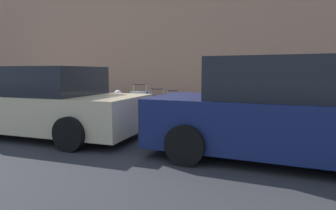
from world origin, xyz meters
TOP-DOWN VIEW (x-y plane):
  - ground_plane at (0.00, 0.00)m, footprint 40.00×40.00m
  - sidewalk_curb at (0.00, -2.50)m, footprint 18.00×5.00m
  - suitcase_silver_0 at (-3.54, -0.55)m, footprint 0.36×0.28m
  - suitcase_black_1 at (-3.08, -0.51)m, footprint 0.46×0.21m
  - suitcase_olive_2 at (-2.61, -0.56)m, footprint 0.38×0.24m
  - suitcase_red_3 at (-2.15, -0.53)m, footprint 0.46×0.20m
  - suitcase_maroon_4 at (-1.63, -0.54)m, footprint 0.49×0.22m
  - suitcase_teal_5 at (-1.15, -0.58)m, footprint 0.37×0.26m
  - suitcase_navy_6 at (-0.72, -0.55)m, footprint 0.42×0.27m
  - suitcase_silver_7 at (-0.23, -0.50)m, footprint 0.48×0.28m
  - fire_hydrant at (0.47, -0.50)m, footprint 0.39×0.21m
  - bollard_post at (1.25, -0.35)m, footprint 0.17×0.17m
  - parking_meter at (-4.79, -0.75)m, footprint 0.12×0.09m
  - parked_car_navy_0 at (-3.82, 1.47)m, footprint 4.41×2.04m
  - parked_car_beige_1 at (1.21, 1.47)m, footprint 4.65×2.22m

SIDE VIEW (x-z plane):
  - ground_plane at x=0.00m, z-range 0.00..0.00m
  - sidewalk_curb at x=0.00m, z-range 0.00..0.14m
  - suitcase_maroon_4 at x=-1.63m, z-range 0.11..0.68m
  - suitcase_olive_2 at x=-2.61m, z-range -0.01..0.85m
  - suitcase_teal_5 at x=-1.15m, z-range 0.02..0.85m
  - suitcase_black_1 at x=-3.08m, z-range 0.11..0.78m
  - suitcase_red_3 at x=-2.15m, z-range -0.02..0.95m
  - suitcase_navy_6 at x=-0.72m, z-range 0.04..0.90m
  - suitcase_silver_0 at x=-3.54m, z-range 0.02..0.94m
  - suitcase_silver_7 at x=-0.23m, z-range 0.04..1.02m
  - fire_hydrant at x=0.47m, z-range 0.16..0.95m
  - bollard_post at x=1.25m, z-range 0.14..1.02m
  - parked_car_beige_1 at x=1.21m, z-range -0.04..1.51m
  - parked_car_navy_0 at x=-3.82m, z-range -0.06..1.62m
  - parking_meter at x=-4.79m, z-range 0.33..1.60m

